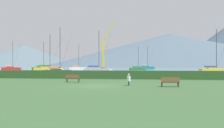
% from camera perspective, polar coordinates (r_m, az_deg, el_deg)
% --- Properties ---
extents(ground_plane, '(1000.00, 1000.00, 0.00)m').
position_cam_1_polar(ground_plane, '(22.25, -4.35, -5.79)').
color(ground_plane, '#385B33').
extents(harbor_water, '(320.00, 246.00, 0.00)m').
position_cam_1_polar(harbor_water, '(158.78, 5.37, -0.93)').
color(harbor_water, slate).
rests_on(harbor_water, ground_plane).
extents(hedge_line, '(80.00, 1.20, 1.28)m').
position_cam_1_polar(hedge_line, '(33.03, -0.61, -2.83)').
color(hedge_line, '#284C23').
rests_on(hedge_line, ground_plane).
extents(sailboat_slip_0, '(8.40, 2.57, 10.89)m').
position_cam_1_polar(sailboat_slip_0, '(87.06, -17.89, -1.12)').
color(sailboat_slip_0, '#236B38').
rests_on(sailboat_slip_0, harbor_water).
extents(sailboat_slip_1, '(7.49, 2.79, 10.85)m').
position_cam_1_polar(sailboat_slip_1, '(91.50, -9.03, -1.12)').
color(sailboat_slip_1, white).
rests_on(sailboat_slip_1, harbor_water).
extents(sailboat_slip_2, '(9.24, 3.79, 11.37)m').
position_cam_1_polar(sailboat_slip_2, '(69.04, -16.48, -1.33)').
color(sailboat_slip_2, gold).
rests_on(sailboat_slip_2, harbor_water).
extents(sailboat_slip_4, '(8.44, 2.90, 11.88)m').
position_cam_1_polar(sailboat_slip_4, '(61.80, -3.93, -1.52)').
color(sailboat_slip_4, '#9E9EA3').
rests_on(sailboat_slip_4, harbor_water).
extents(sailboat_slip_5, '(8.76, 4.21, 11.29)m').
position_cam_1_polar(sailboat_slip_5, '(111.23, 9.12, -0.90)').
color(sailboat_slip_5, '#19707A').
rests_on(sailboat_slip_5, harbor_water).
extents(sailboat_slip_7, '(7.09, 2.67, 10.80)m').
position_cam_1_polar(sailboat_slip_7, '(51.28, -14.01, -1.92)').
color(sailboat_slip_7, navy).
rests_on(sailboat_slip_7, harbor_water).
extents(sailboat_slip_8, '(6.87, 3.17, 9.50)m').
position_cam_1_polar(sailboat_slip_8, '(84.44, 6.69, -1.24)').
color(sailboat_slip_8, '#236B38').
rests_on(sailboat_slip_8, harbor_water).
extents(sailboat_slip_10, '(8.25, 3.09, 11.36)m').
position_cam_1_polar(sailboat_slip_10, '(61.73, 25.43, -1.52)').
color(sailboat_slip_10, gold).
rests_on(sailboat_slip_10, harbor_water).
extents(sailboat_slip_11, '(7.97, 3.71, 11.67)m').
position_cam_1_polar(sailboat_slip_11, '(94.92, -25.00, -1.05)').
color(sailboat_slip_11, red).
rests_on(sailboat_slip_11, harbor_water).
extents(park_bench_near_path, '(1.76, 0.62, 0.95)m').
position_cam_1_polar(park_bench_near_path, '(27.07, -10.36, -3.65)').
color(park_bench_near_path, brown).
rests_on(park_bench_near_path, ground_plane).
extents(park_bench_under_tree, '(1.78, 0.61, 0.95)m').
position_cam_1_polar(park_bench_under_tree, '(21.89, 15.10, -4.48)').
color(park_bench_under_tree, brown).
rests_on(park_bench_under_tree, ground_plane).
extents(person_seated_viewer, '(0.36, 0.56, 1.25)m').
position_cam_1_polar(person_seated_viewer, '(22.50, 4.45, -3.98)').
color(person_seated_viewer, '#2D3347').
rests_on(person_seated_viewer, ground_plane).
extents(dock_crane, '(6.77, 2.00, 21.16)m').
position_cam_1_polar(dock_crane, '(95.02, -2.16, 2.35)').
color(dock_crane, '#333338').
rests_on(dock_crane, ground_plane).
extents(distant_hill_west_ridge, '(345.18, 345.18, 46.38)m').
position_cam_1_polar(distant_hill_west_ridge, '(319.62, 15.02, 3.63)').
color(distant_hill_west_ridge, '#4C6070').
rests_on(distant_hill_west_ridge, ground_plane).
extents(distant_hill_central_peak, '(186.51, 186.51, 38.59)m').
position_cam_1_polar(distant_hill_central_peak, '(415.37, 3.24, 2.22)').
color(distant_hill_central_peak, '#425666').
rests_on(distant_hill_central_peak, ground_plane).
extents(distant_hill_east_ridge, '(207.57, 207.57, 38.37)m').
position_cam_1_polar(distant_hill_east_ridge, '(440.65, -22.15, 2.08)').
color(distant_hill_east_ridge, slate).
rests_on(distant_hill_east_ridge, ground_plane).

